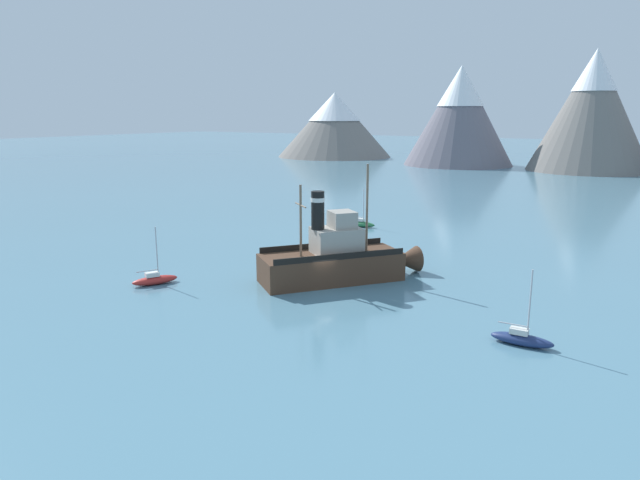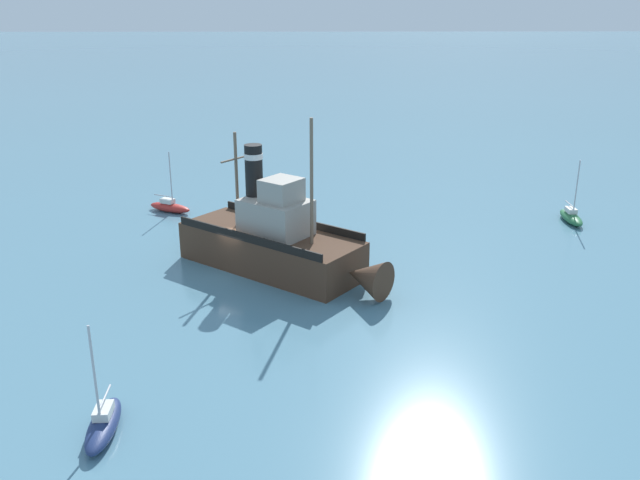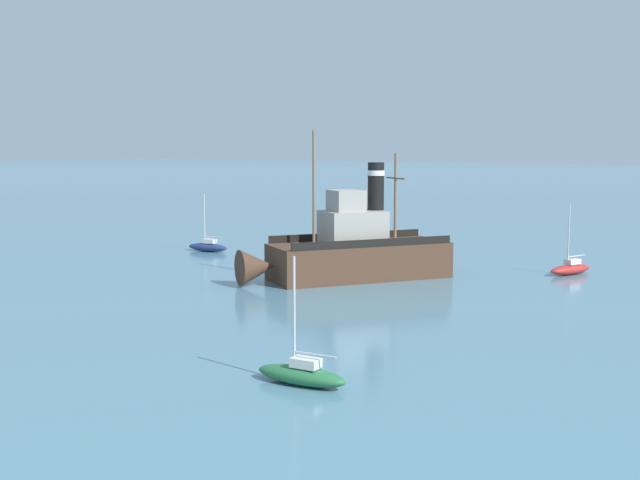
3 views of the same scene
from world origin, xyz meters
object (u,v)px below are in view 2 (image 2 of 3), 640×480
old_tugboat (278,243)px  sailboat_red (170,207)px  sailboat_navy (103,423)px  sailboat_green (571,217)px

old_tugboat → sailboat_red: (-12.42, -9.25, -1.40)m
old_tugboat → sailboat_red: old_tugboat is taller
old_tugboat → sailboat_navy: size_ratio=2.75×
sailboat_green → sailboat_red: bearing=-95.6°
old_tugboat → sailboat_red: size_ratio=2.75×
sailboat_navy → sailboat_red: (-29.24, -3.07, 0.00)m
sailboat_green → old_tugboat: bearing=-66.9°
sailboat_navy → sailboat_green: bearing=132.9°
sailboat_navy → old_tugboat: bearing=159.9°
sailboat_green → sailboat_red: same height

